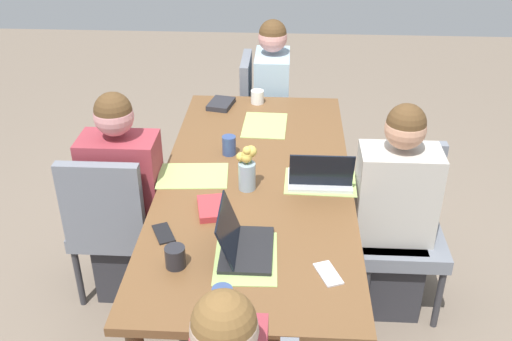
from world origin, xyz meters
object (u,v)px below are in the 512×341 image
coffee_mug_centre_right (257,97)px  book_red_cover (213,208)px  coffee_mug_near_right (229,145)px  phone_silver (328,274)px  coffee_mug_near_left (222,298)px  flower_vase (247,167)px  phone_black (163,233)px  person_near_left_mid (392,223)px  coffee_mug_centre_left (175,257)px  chair_near_left_mid (401,219)px  chair_head_right_right_near (262,110)px  book_blue_cover (221,104)px  person_far_left_far (126,208)px  chair_far_left_far (112,219)px  person_head_right_right_near (272,110)px  dining_table (256,191)px  laptop_head_left_left_near (241,243)px  laptop_near_left_mid (320,177)px

coffee_mug_centre_right → book_red_cover: coffee_mug_centre_right is taller
coffee_mug_near_right → coffee_mug_centre_right: size_ratio=1.23×
phone_silver → coffee_mug_near_left: bearing=95.6°
flower_vase → phone_black: (-0.41, 0.34, -0.12)m
person_near_left_mid → coffee_mug_near_right: (0.30, 0.88, 0.27)m
person_near_left_mid → book_red_cover: person_near_left_mid is taller
coffee_mug_centre_left → chair_near_left_mid: bearing=-54.7°
coffee_mug_near_left → phone_silver: bearing=-62.9°
chair_head_right_right_near → coffee_mug_centre_left: chair_head_right_right_near is taller
phone_black → chair_near_left_mid: bearing=-90.4°
coffee_mug_centre_right → book_red_cover: 1.29m
coffee_mug_near_left → book_blue_cover: (1.85, 0.21, -0.03)m
chair_near_left_mid → person_far_left_far: size_ratio=0.75×
coffee_mug_centre_right → person_far_left_far: bearing=145.2°
chair_far_left_far → coffee_mug_centre_left: (-0.67, -0.48, 0.29)m
coffee_mug_near_left → coffee_mug_centre_right: (1.92, -0.03, 0.00)m
person_far_left_far → book_blue_cover: person_far_left_far is taller
book_red_cover → phone_black: size_ratio=1.33×
person_far_left_far → coffee_mug_centre_left: (-0.74, -0.42, 0.27)m
flower_vase → person_head_right_right_near: bearing=-3.0°
coffee_mug_centre_right → dining_table: bearing=-177.3°
person_far_left_far → laptop_head_left_left_near: 0.96m
coffee_mug_centre_left → coffee_mug_centre_right: (1.69, -0.24, -0.00)m
dining_table → coffee_mug_centre_right: (0.98, 0.05, 0.12)m
coffee_mug_centre_left → book_red_cover: bearing=-14.3°
person_far_left_far → book_red_cover: size_ratio=5.97×
laptop_head_left_left_near → phone_black: laptop_head_left_left_near is taller
flower_vase → coffee_mug_near_left: flower_vase is taller
chair_near_left_mid → laptop_head_left_left_near: bearing=128.7°
dining_table → person_far_left_far: 0.72m
chair_head_right_right_near → coffee_mug_centre_right: size_ratio=10.33×
person_far_left_far → book_blue_cover: bearing=-25.8°
chair_head_right_right_near → laptop_head_left_left_near: 2.04m
person_far_left_far → chair_head_right_right_near: size_ratio=1.33×
chair_far_left_far → phone_black: chair_far_left_far is taller
dining_table → chair_head_right_right_near: 1.43m
person_head_right_right_near → laptop_head_left_left_near: size_ratio=3.73×
book_red_cover → chair_far_left_far: bearing=54.7°
person_near_left_mid → laptop_near_left_mid: 0.47m
person_far_left_far → coffee_mug_centre_left: size_ratio=12.96×
chair_head_right_right_near → coffee_mug_centre_right: 0.53m
dining_table → coffee_mug_near_right: coffee_mug_near_right is taller
chair_head_right_right_near → phone_silver: chair_head_right_right_near is taller
laptop_near_left_mid → coffee_mug_near_left: bearing=156.2°
person_far_left_far → chair_far_left_far: bearing=141.2°
coffee_mug_centre_right → book_red_cover: size_ratio=0.44×
person_near_left_mid → laptop_near_left_mid: bearing=90.6°
laptop_near_left_mid → coffee_mug_centre_left: laptop_near_left_mid is taller
coffee_mug_centre_right → book_red_cover: (-1.28, 0.14, -0.03)m
chair_near_left_mid → coffee_mug_near_right: bearing=76.5°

